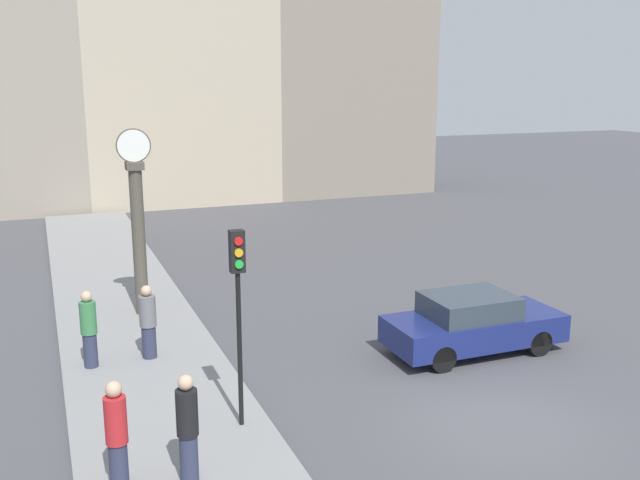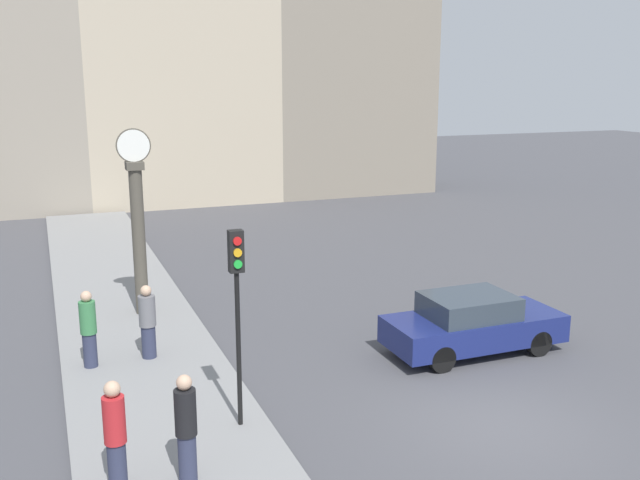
# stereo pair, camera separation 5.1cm
# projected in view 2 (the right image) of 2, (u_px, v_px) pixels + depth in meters

# --- Properties ---
(ground_plane) EXTENTS (120.00, 120.00, 0.00)m
(ground_plane) POSITION_uv_depth(u_px,v_px,m) (499.00, 424.00, 13.58)
(ground_plane) COLOR #47474C
(sidewalk_corner) EXTENTS (3.58, 26.73, 0.12)m
(sidewalk_corner) POSITION_uv_depth(u_px,v_px,m) (116.00, 292.00, 21.76)
(sidewalk_corner) COLOR gray
(sidewalk_corner) RESTS_ON ground_plane
(building_row) EXTENTS (26.66, 5.00, 17.56)m
(building_row) POSITION_uv_depth(u_px,v_px,m) (194.00, 37.00, 36.69)
(building_row) COLOR gray
(building_row) RESTS_ON ground_plane
(sedan_car) EXTENTS (4.26, 1.74, 1.45)m
(sedan_car) POSITION_uv_depth(u_px,v_px,m) (472.00, 323.00, 16.98)
(sedan_car) COLOR navy
(sedan_car) RESTS_ON ground_plane
(traffic_light_near) EXTENTS (0.26, 0.24, 3.71)m
(traffic_light_near) POSITION_uv_depth(u_px,v_px,m) (237.00, 288.00, 12.72)
(traffic_light_near) COLOR black
(traffic_light_near) RESTS_ON sidewalk_corner
(street_clock) EXTENTS (0.90, 0.46, 5.04)m
(street_clock) POSITION_uv_depth(u_px,v_px,m) (138.00, 226.00, 19.07)
(street_clock) COLOR #4C473D
(street_clock) RESTS_ON sidewalk_corner
(pedestrian_black_jacket) EXTENTS (0.35, 0.35, 1.82)m
(pedestrian_black_jacket) POSITION_uv_depth(u_px,v_px,m) (186.00, 428.00, 11.24)
(pedestrian_black_jacket) COLOR #2D334C
(pedestrian_black_jacket) RESTS_ON sidewalk_corner
(pedestrian_green_hoodie) EXTENTS (0.36, 0.36, 1.76)m
(pedestrian_green_hoodie) POSITION_uv_depth(u_px,v_px,m) (88.00, 329.00, 15.78)
(pedestrian_green_hoodie) COLOR #2D334C
(pedestrian_green_hoodie) RESTS_ON sidewalk_corner
(pedestrian_red_top) EXTENTS (0.35, 0.35, 1.83)m
(pedestrian_red_top) POSITION_uv_depth(u_px,v_px,m) (115.00, 435.00, 11.00)
(pedestrian_red_top) COLOR #2D334C
(pedestrian_red_top) RESTS_ON sidewalk_corner
(pedestrian_grey_jacket) EXTENTS (0.38, 0.38, 1.73)m
(pedestrian_grey_jacket) POSITION_uv_depth(u_px,v_px,m) (148.00, 322.00, 16.31)
(pedestrian_grey_jacket) COLOR #2D334C
(pedestrian_grey_jacket) RESTS_ON sidewalk_corner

